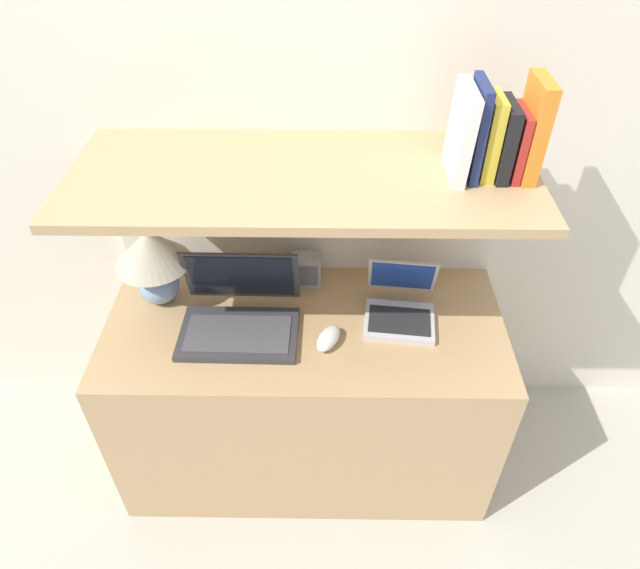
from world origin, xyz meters
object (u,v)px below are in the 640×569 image
Objects in this scene: book_black at (504,140)px; laptop_large at (240,314)px; book_red at (516,143)px; book_yellow at (490,137)px; laptop_small at (400,306)px; book_orange at (533,129)px; router_box at (306,270)px; table_lamp at (152,256)px; book_navy at (476,130)px; book_white at (461,133)px; computer_mouse at (328,338)px.

laptop_large is at bearing -173.86° from book_black.
book_black is (0.73, 0.08, 0.56)m from laptop_large.
laptop_large is at bearing -174.14° from book_red.
book_yellow reaches higher than book_black.
book_red is at bearing 4.97° from laptop_small.
book_yellow is (-0.11, 0.00, -0.02)m from book_orange.
book_red is 0.04m from book_black.
book_orange reaches higher than router_box.
laptop_large is 1.43× the size of book_orange.
table_lamp is 1.10m from book_black.
laptop_large is at bearing -24.04° from table_lamp.
router_box is 0.46× the size of book_navy.
book_navy is at bearing 6.84° from laptop_large.
book_navy is (-0.04, 0.00, 0.02)m from book_yellow.
laptop_large is at bearing -174.39° from book_orange.
book_yellow is (-0.07, 0.00, 0.02)m from book_red.
book_white reaches higher than laptop_large.
book_orange is (0.80, 0.08, 0.59)m from laptop_large.
table_lamp reaches higher than laptop_large.
table_lamp is 1.13m from book_red.
computer_mouse is 0.60× the size of book_yellow.
book_yellow is (0.18, 0.02, 0.58)m from laptop_small.
book_orange is at bearing 0.00° from book_white.
laptop_small is 0.61m from book_yellow.
book_navy reaches higher than laptop_small.
table_lamp is 0.61m from computer_mouse.
laptop_large is 0.95m from book_red.
book_orange is 1.09× the size of book_white.
laptop_large is 1.86× the size of book_black.
computer_mouse is at bearing -75.20° from router_box.
laptop_small is (0.79, -0.07, -0.14)m from table_lamp.
book_yellow is 0.91× the size of book_white.
book_orange is 1.43× the size of book_red.
book_white is (-0.08, 0.00, 0.01)m from book_yellow.
book_white is (0.34, 0.15, 0.61)m from computer_mouse.
book_black is at bearing 180.00° from book_orange.
book_red is 0.91× the size of book_black.
computer_mouse is 0.72× the size of book_red.
book_yellow is at bearing 6.97° from laptop_small.
laptop_large reaches higher than computer_mouse.
book_yellow is 0.08m from book_white.
book_orange is 0.18m from book_white.
book_yellow reaches higher than laptop_small.
laptop_small is at bearing -174.24° from book_black.
book_yellow is at bearing 6.47° from laptop_large.
book_navy is at bearing 180.00° from book_black.
book_red reaches higher than table_lamp.
book_orange reaches higher than book_white.
laptop_small is at bearing -173.03° from book_yellow.
book_navy reaches higher than laptop_large.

